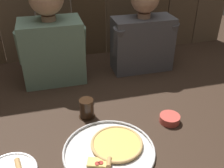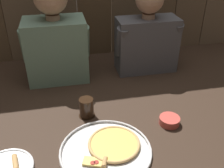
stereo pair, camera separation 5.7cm
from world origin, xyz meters
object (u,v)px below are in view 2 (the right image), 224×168
(dipping_bowl, at_px, (169,120))
(diner_left, at_px, (55,36))
(pizza_tray, at_px, (108,148))
(drinking_glass, at_px, (87,108))
(diner_right, at_px, (147,33))

(dipping_bowl, bearing_deg, diner_left, 131.25)
(pizza_tray, distance_m, dipping_bowl, 0.35)
(pizza_tray, height_order, drinking_glass, drinking_glass)
(pizza_tray, distance_m, diner_left, 0.77)
(dipping_bowl, height_order, diner_right, diner_right)
(pizza_tray, height_order, diner_left, diner_left)
(dipping_bowl, xyz_separation_m, diner_right, (0.06, 0.58, 0.23))
(pizza_tray, xyz_separation_m, dipping_bowl, (0.33, 0.11, 0.01))
(dipping_bowl, bearing_deg, drinking_glass, 159.37)
(pizza_tray, bearing_deg, dipping_bowl, 19.15)
(pizza_tray, xyz_separation_m, drinking_glass, (-0.06, 0.26, 0.04))
(pizza_tray, distance_m, drinking_glass, 0.27)
(drinking_glass, relative_size, dipping_bowl, 1.00)
(pizza_tray, relative_size, diner_right, 0.71)
(pizza_tray, xyz_separation_m, diner_right, (0.39, 0.70, 0.24))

